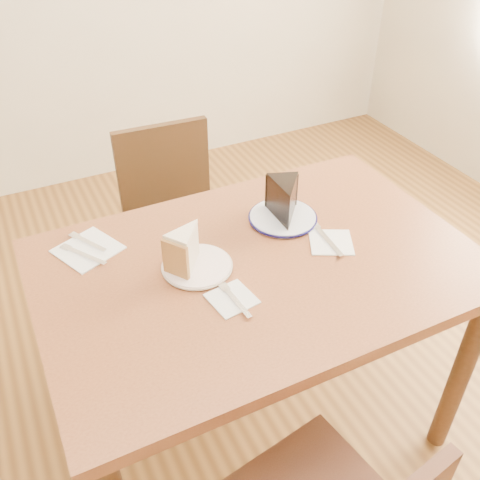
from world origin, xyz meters
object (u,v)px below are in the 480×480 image
at_px(carrot_cake, 188,248).
at_px(chocolate_cake, 285,203).
at_px(table, 258,288).
at_px(chair_far, 178,229).
at_px(plate_navy, 283,217).
at_px(plate_cream, 197,266).

distance_m(carrot_cake, chocolate_cake, 0.35).
height_order(table, carrot_cake, carrot_cake).
relative_size(table, carrot_cake, 11.46).
distance_m(chair_far, plate_navy, 0.57).
distance_m(table, chocolate_cake, 0.27).
xyz_separation_m(table, chocolate_cake, (0.16, 0.14, 0.16)).
distance_m(plate_navy, carrot_cake, 0.36).
distance_m(table, carrot_cake, 0.25).
height_order(plate_navy, carrot_cake, carrot_cake).
xyz_separation_m(plate_cream, plate_navy, (0.32, 0.10, 0.00)).
relative_size(table, plate_cream, 6.50).
distance_m(plate_cream, plate_navy, 0.34).
height_order(carrot_cake, chocolate_cake, chocolate_cake).
xyz_separation_m(table, carrot_cake, (-0.18, 0.07, 0.16)).
bearing_deg(plate_navy, plate_cream, -162.89).
bearing_deg(plate_navy, table, -137.21).
bearing_deg(table, plate_cream, 163.73).
height_order(table, plate_navy, plate_navy).
distance_m(table, plate_cream, 0.20).
bearing_deg(carrot_cake, plate_cream, 8.92).
distance_m(plate_cream, chocolate_cake, 0.34).
xyz_separation_m(table, plate_navy, (0.16, 0.15, 0.10)).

